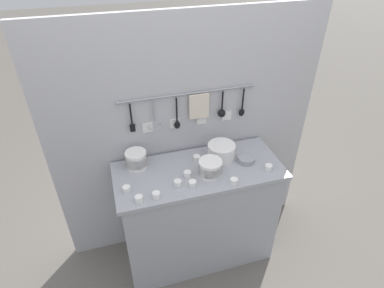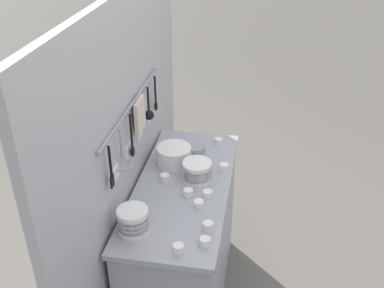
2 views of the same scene
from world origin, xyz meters
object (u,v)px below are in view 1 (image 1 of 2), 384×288
Objects in this scene: plate_stack at (221,151)px; cup_front_left at (178,183)px; steel_mixing_bowl at (246,159)px; cup_beside_plates at (156,195)px; cup_back_left at (187,174)px; cup_mid_row at (139,199)px; cup_centre at (197,158)px; cup_edge_near at (234,181)px; bowl_stack_tall_left at (136,159)px; cup_edge_far at (127,189)px; bowl_stack_wide_centre at (210,168)px; cup_front_right at (192,184)px; cup_back_right at (269,167)px.

plate_stack is 0.43m from cup_front_left.
steel_mixing_bowl is 2.47× the size of cup_beside_plates.
cup_mid_row is at bearing -158.02° from cup_back_left.
cup_back_left is 1.00× the size of cup_front_left.
cup_edge_near is at bearing -62.25° from cup_centre.
cup_centre is 1.00× the size of cup_beside_plates.
bowl_stack_tall_left reaches higher than steel_mixing_bowl.
cup_edge_far is at bearing 169.74° from cup_edge_near.
cup_edge_near is (0.12, -0.13, -0.04)m from bowl_stack_wide_centre.
plate_stack is at bearing 27.33° from cup_beside_plates.
cup_front_left and cup_edge_far have the same top height.
cup_mid_row is (-0.46, -0.29, 0.00)m from cup_centre.
cup_centre is 0.45m from cup_beside_plates.
cup_front_right is (0.01, -0.10, 0.00)m from cup_back_left.
cup_edge_near is at bearing -94.07° from plate_stack.
cup_front_left is at bearing -131.87° from cup_centre.
cup_beside_plates is at bearing -171.37° from cup_front_right.
cup_edge_far is (-0.68, 0.12, 0.00)m from cup_edge_near.
cup_mid_row is at bearing -173.67° from cup_front_right.
cup_beside_plates is (0.07, -0.34, -0.04)m from bowl_stack_tall_left.
cup_beside_plates is (-0.24, -0.04, 0.00)m from cup_front_right.
bowl_stack_tall_left is 0.68m from cup_edge_near.
cup_edge_near is 0.51m from cup_beside_plates.
steel_mixing_bowl is at bearing 11.30° from bowl_stack_wide_centre.
cup_centre is (-0.18, 0.01, -0.03)m from plate_stack.
cup_back_right is 0.79m from cup_beside_plates.
cup_beside_plates is (-0.24, -0.14, 0.00)m from cup_back_left.
cup_edge_near is at bearing -29.75° from cup_back_left.
cup_centre and cup_mid_row have the same top height.
cup_back_left and cup_edge_far have the same top height.
bowl_stack_wide_centre is 3.18× the size of cup_beside_plates.
cup_back_right is 0.96m from cup_edge_far.
cup_mid_row is at bearing -178.97° from cup_beside_plates.
cup_edge_near is at bearing -13.54° from cup_front_left.
cup_back_left is 1.00× the size of cup_mid_row.
cup_back_right is (0.28, 0.07, 0.00)m from cup_edge_near.
bowl_stack_tall_left is 2.92× the size of cup_mid_row.
cup_back_left and cup_front_left have the same top height.
cup_back_left is at bearing -126.69° from cup_centre.
bowl_stack_tall_left is 2.92× the size of cup_back_right.
cup_back_right is at bearing -18.57° from bowl_stack_tall_left.
cup_beside_plates and cup_mid_row have the same top height.
bowl_stack_wide_centre is at bearing 28.52° from cup_front_right.
cup_edge_near is (0.58, -0.35, -0.04)m from bowl_stack_tall_left.
cup_beside_plates is at bearing 178.09° from cup_edge_near.
plate_stack is at bearing 39.63° from cup_front_right.
cup_edge_far is at bearing 173.41° from cup_front_left.
cup_edge_far is (-0.41, 0.07, 0.00)m from cup_front_right.
cup_back_left is 1.00× the size of cup_front_right.
steel_mixing_bowl and cup_mid_row have the same top height.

